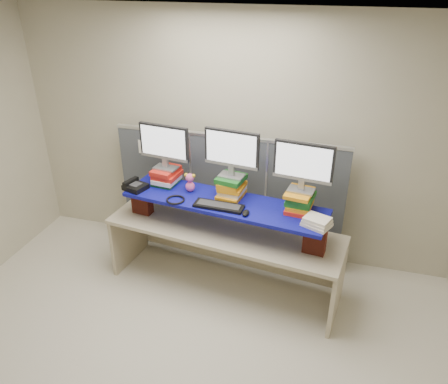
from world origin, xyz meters
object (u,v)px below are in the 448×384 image
(monitor_center, at_px, (232,151))
(desk_phone, at_px, (135,186))
(blue_board, at_px, (224,203))
(desk, at_px, (224,240))
(monitor_right, at_px, (303,164))
(monitor_left, at_px, (164,144))
(keyboard, at_px, (219,206))

(monitor_center, xyz_separation_m, desk_phone, (-1.01, -0.12, -0.46))
(blue_board, xyz_separation_m, monitor_center, (0.04, 0.11, 0.51))
(desk, height_order, monitor_right, monitor_right)
(desk, xyz_separation_m, desk_phone, (-0.96, -0.00, 0.50))
(monitor_right, xyz_separation_m, desk_phone, (-1.70, -0.03, -0.44))
(desk, bearing_deg, monitor_left, 170.59)
(desk, relative_size, keyboard, 5.11)
(monitor_left, xyz_separation_m, monitor_right, (1.43, -0.18, 0.03))
(blue_board, distance_m, keyboard, 0.14)
(monitor_left, distance_m, desk_phone, 0.53)
(blue_board, height_order, monitor_right, monitor_right)
(blue_board, height_order, monitor_left, monitor_left)
(desk_phone, bearing_deg, keyboard, 9.48)
(monitor_left, height_order, desk_phone, monitor_left)
(monitor_center, relative_size, keyboard, 1.12)
(keyboard, xyz_separation_m, desk_phone, (-0.95, 0.13, 0.02))
(desk, height_order, keyboard, keyboard)
(monitor_center, bearing_deg, monitor_right, -0.00)
(desk, xyz_separation_m, keyboard, (-0.01, -0.13, 0.48))
(desk, bearing_deg, desk_phone, -172.49)
(keyboard, bearing_deg, blue_board, 86.08)
(monitor_center, bearing_deg, desk_phone, -166.03)
(monitor_right, bearing_deg, desk, -170.76)
(blue_board, bearing_deg, desk_phone, -172.49)
(monitor_left, relative_size, desk_phone, 2.08)
(monitor_left, bearing_deg, keyboard, -19.38)
(monitor_right, bearing_deg, blue_board, -170.76)
(monitor_left, bearing_deg, monitor_right, 0.00)
(monitor_left, relative_size, keyboard, 1.12)
(monitor_left, relative_size, monitor_center, 1.00)
(blue_board, height_order, monitor_center, monitor_center)
(monitor_right, height_order, desk_phone, monitor_right)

